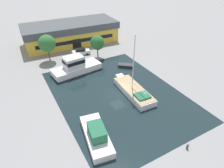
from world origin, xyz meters
The scene contains 11 objects.
ground_plane centered at (0.00, 0.00, 0.00)m, with size 440.00×440.00×0.00m, color gray.
water_canal centered at (0.00, 0.00, 0.00)m, with size 21.36×29.04×0.01m, color #19282D.
warehouse_building centered at (1.28, 28.93, 2.93)m, with size 26.56×12.17×5.78m.
quay_tree_near_building centered at (3.61, 15.95, 3.91)m, with size 3.48×3.48×5.66m.
quay_tree_by_water centered at (-7.45, 19.92, 4.50)m, with size 3.97×3.97×6.50m.
parked_car centered at (0.54, 19.62, 0.84)m, with size 4.72×2.52×1.67m.
sailboat_moored centered at (2.65, -1.22, 0.67)m, with size 3.84×11.14×11.14m.
motor_cruiser centered at (-3.87, 11.36, 1.39)m, with size 11.05×5.23×3.88m.
small_dinghy centered at (7.00, 8.35, 0.34)m, with size 3.59×3.37×0.66m.
cabin_boat centered at (-8.06, -7.90, 0.93)m, with size 4.20×8.41×2.63m.
mooring_bollard centered at (1.87, -15.22, 0.42)m, with size 0.32×0.32×0.78m.
Camera 1 is at (-15.51, -25.76, 21.92)m, focal length 32.00 mm.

